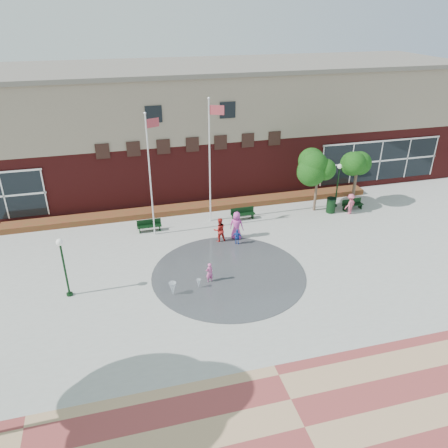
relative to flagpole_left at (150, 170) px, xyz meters
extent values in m
plane|color=#666056|center=(3.32, -8.68, -4.35)|extent=(120.00, 120.00, 0.00)
cube|color=#A8A8A0|center=(3.32, -4.68, -4.34)|extent=(46.00, 18.00, 0.01)
cube|color=#993C3A|center=(3.32, -15.68, -4.34)|extent=(46.00, 6.00, 0.01)
cylinder|color=#383A3D|center=(3.32, -5.68, -4.34)|extent=(8.40, 8.40, 0.01)
cube|color=#5A1717|center=(3.32, 8.82, -2.10)|extent=(44.00, 10.00, 4.50)
cube|color=gray|center=(3.32, 8.82, 2.40)|extent=(44.00, 10.00, 4.50)
cube|color=slate|center=(3.32, 8.82, 4.70)|extent=(44.40, 10.40, 0.30)
cube|color=black|center=(18.32, 3.80, -2.23)|extent=(10.00, 0.12, 3.19)
cube|color=black|center=(0.82, 3.80, 2.45)|extent=(1.10, 0.10, 1.10)
cube|color=black|center=(5.82, 3.80, 2.45)|extent=(1.10, 0.10, 1.10)
cube|color=#A2141B|center=(3.32, 2.92, -4.35)|extent=(26.00, 1.20, 0.40)
cylinder|color=white|center=(-0.04, -0.02, -0.50)|extent=(0.09, 0.09, 7.69)
sphere|color=white|center=(-0.04, -0.02, 3.39)|extent=(0.15, 0.15, 0.15)
cube|color=#B43A44|center=(0.35, 0.14, 2.78)|extent=(0.79, 0.33, 0.52)
cylinder|color=white|center=(3.88, 1.00, -0.29)|extent=(0.10, 0.10, 8.12)
sphere|color=white|center=(3.88, 1.00, 3.83)|extent=(0.17, 0.17, 0.17)
cube|color=#B43A44|center=(4.31, 0.81, 3.15)|extent=(0.87, 0.39, 0.57)
cylinder|color=black|center=(-4.99, -5.46, -2.88)|extent=(0.10, 0.10, 2.94)
cylinder|color=black|center=(-4.99, -5.46, -4.28)|extent=(0.31, 0.31, 0.14)
sphere|color=white|center=(-4.99, -5.46, -1.25)|extent=(0.35, 0.35, 0.35)
cylinder|color=black|center=(13.19, 0.93, -2.88)|extent=(0.10, 0.10, 2.93)
cylinder|color=black|center=(13.19, 0.93, -4.28)|extent=(0.31, 0.31, 0.14)
sphere|color=white|center=(13.19, 0.93, -1.27)|extent=(0.34, 0.34, 0.34)
cube|color=black|center=(-0.30, 0.49, -3.96)|extent=(1.56, 0.44, 0.05)
cube|color=black|center=(-0.30, 0.68, -3.76)|extent=(1.56, 0.05, 0.39)
cube|color=black|center=(6.06, 0.60, -3.94)|extent=(1.66, 0.49, 0.05)
cube|color=black|center=(6.06, 0.80, -3.73)|extent=(1.65, 0.08, 0.41)
cube|color=black|center=(14.11, 0.09, -3.96)|extent=(1.60, 0.57, 0.05)
cube|color=black|center=(14.10, 0.28, -3.76)|extent=(1.56, 0.18, 0.39)
cylinder|color=black|center=(12.39, 0.11, -3.82)|extent=(0.63, 0.63, 1.05)
cylinder|color=black|center=(12.39, 0.11, -3.28)|extent=(0.67, 0.67, 0.06)
cylinder|color=#4F3A2E|center=(11.43, 0.72, -3.01)|extent=(0.18, 0.18, 2.67)
cylinder|color=#4F3A2E|center=(14.44, 0.74, -3.11)|extent=(0.21, 0.21, 2.48)
cone|color=white|center=(0.08, -6.81, -4.35)|extent=(0.38, 0.38, 0.73)
cone|color=white|center=(1.47, -6.54, -4.35)|extent=(0.23, 0.23, 0.51)
imported|color=#E05AA3|center=(2.15, -6.11, -3.77)|extent=(0.48, 0.39, 1.15)
imported|color=red|center=(3.76, -1.93, -3.56)|extent=(0.80, 0.64, 1.58)
imported|color=#CE42A7|center=(4.88, -1.85, -3.44)|extent=(1.06, 0.97, 1.82)
imported|color=#1C42A9|center=(4.71, -2.62, -3.83)|extent=(0.65, 0.52, 1.03)
imported|color=#E85D7B|center=(13.56, -0.43, -3.60)|extent=(1.11, 0.91, 1.50)
camera|label=1|loc=(-2.07, -24.99, 8.90)|focal=35.00mm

